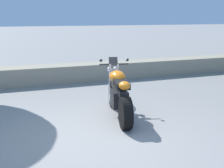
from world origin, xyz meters
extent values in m
plane|color=gray|center=(0.00, 0.00, 0.00)|extent=(120.00, 120.00, 0.00)
cube|color=gray|center=(0.00, 4.80, 0.28)|extent=(36.00, 0.80, 0.55)
cylinder|color=black|center=(1.07, 1.59, 0.31)|extent=(0.26, 0.64, 0.62)
cylinder|color=black|center=(0.78, 0.18, 0.31)|extent=(0.30, 0.64, 0.62)
cylinder|color=silver|center=(1.07, 1.59, 0.31)|extent=(0.24, 0.41, 0.38)
cube|color=black|center=(0.92, 0.84, 0.41)|extent=(0.41, 0.54, 0.34)
cube|color=#2D2D30|center=(0.94, 0.94, 0.61)|extent=(0.36, 1.11, 0.12)
ellipsoid|color=orange|center=(0.97, 1.08, 0.83)|extent=(0.44, 0.58, 0.26)
cube|color=black|center=(0.87, 0.61, 0.77)|extent=(0.37, 0.60, 0.12)
ellipsoid|color=orange|center=(0.81, 0.32, 0.81)|extent=(0.27, 0.32, 0.16)
cylinder|color=#2D2D30|center=(1.06, 1.51, 1.03)|extent=(0.65, 0.17, 0.04)
sphere|color=silver|center=(1.02, 1.67, 0.89)|extent=(0.13, 0.13, 0.13)
sphere|color=silver|center=(1.15, 1.64, 0.89)|extent=(0.13, 0.13, 0.13)
cube|color=#26282D|center=(1.08, 1.61, 1.09)|extent=(0.22, 0.13, 0.18)
cylinder|color=silver|center=(0.98, 0.39, 0.36)|extent=(0.19, 0.39, 0.11)
cylinder|color=silver|center=(0.98, 1.57, 0.67)|extent=(0.08, 0.17, 0.73)
cylinder|color=silver|center=(1.15, 1.54, 0.67)|extent=(0.08, 0.17, 0.73)
sphere|color=#2D2D30|center=(0.75, 1.54, 1.13)|extent=(0.07, 0.07, 0.07)
sphere|color=#2D2D30|center=(1.34, 1.41, 1.13)|extent=(0.07, 0.07, 0.07)
camera|label=1|loc=(-1.41, -4.85, 2.10)|focal=48.94mm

